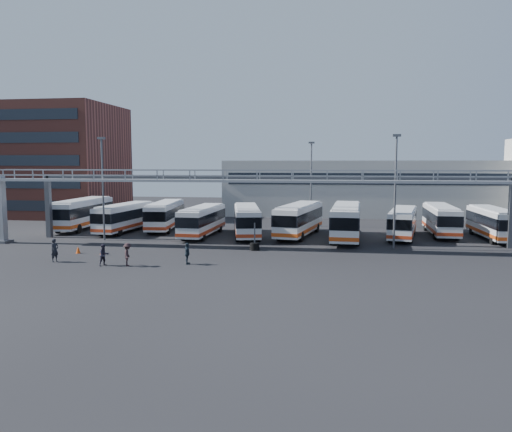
# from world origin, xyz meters

# --- Properties ---
(ground) EXTENTS (140.00, 140.00, 0.00)m
(ground) POSITION_xyz_m (0.00, 0.00, 0.00)
(ground) COLOR black
(ground) RESTS_ON ground
(gantry) EXTENTS (51.40, 5.15, 7.10)m
(gantry) POSITION_xyz_m (0.00, 5.87, 5.51)
(gantry) COLOR gray
(gantry) RESTS_ON ground
(apartment_building) EXTENTS (18.00, 15.00, 16.00)m
(apartment_building) POSITION_xyz_m (-34.00, 30.00, 8.00)
(apartment_building) COLOR brown
(apartment_building) RESTS_ON ground
(warehouse) EXTENTS (42.00, 14.00, 8.00)m
(warehouse) POSITION_xyz_m (12.00, 38.00, 4.00)
(warehouse) COLOR #9E9E99
(warehouse) RESTS_ON ground
(light_pole_left) EXTENTS (0.70, 0.35, 10.21)m
(light_pole_left) POSITION_xyz_m (-16.00, 8.00, 5.73)
(light_pole_left) COLOR #4C4F54
(light_pole_left) RESTS_ON ground
(light_pole_mid) EXTENTS (0.70, 0.35, 10.21)m
(light_pole_mid) POSITION_xyz_m (12.00, 7.00, 5.73)
(light_pole_mid) COLOR #4C4F54
(light_pole_mid) RESTS_ON ground
(light_pole_back) EXTENTS (0.70, 0.35, 10.21)m
(light_pole_back) POSITION_xyz_m (4.00, 22.00, 5.73)
(light_pole_back) COLOR #4C4F54
(light_pole_back) RESTS_ON ground
(bus_0) EXTENTS (3.11, 11.63, 3.50)m
(bus_0) POSITION_xyz_m (-22.23, 15.63, 1.94)
(bus_0) COLOR silver
(bus_0) RESTS_ON ground
(bus_1) EXTENTS (3.25, 10.51, 3.14)m
(bus_1) POSITION_xyz_m (-16.37, 14.03, 1.74)
(bus_1) COLOR silver
(bus_1) RESTS_ON ground
(bus_2) EXTENTS (3.59, 10.83, 3.23)m
(bus_2) POSITION_xyz_m (-12.47, 16.36, 1.79)
(bus_2) COLOR silver
(bus_2) RESTS_ON ground
(bus_3) EXTENTS (2.76, 10.39, 3.13)m
(bus_3) POSITION_xyz_m (-6.98, 12.09, 1.73)
(bus_3) COLOR silver
(bus_3) RESTS_ON ground
(bus_4) EXTENTS (4.53, 10.86, 3.21)m
(bus_4) POSITION_xyz_m (-2.30, 12.51, 1.78)
(bus_4) COLOR silver
(bus_4) RESTS_ON ground
(bus_5) EXTENTS (4.67, 11.48, 3.40)m
(bus_5) POSITION_xyz_m (3.11, 13.46, 1.88)
(bus_5) COLOR silver
(bus_5) RESTS_ON ground
(bus_6) EXTENTS (3.37, 11.75, 3.53)m
(bus_6) POSITION_xyz_m (7.92, 11.78, 1.95)
(bus_6) COLOR silver
(bus_6) RESTS_ON ground
(bus_7) EXTENTS (4.28, 10.28, 3.04)m
(bus_7) POSITION_xyz_m (13.70, 13.76, 1.68)
(bus_7) COLOR silver
(bus_7) RESTS_ON ground
(bus_8) EXTENTS (2.91, 10.65, 3.20)m
(bus_8) POSITION_xyz_m (18.01, 16.44, 1.77)
(bus_8) COLOR silver
(bus_8) RESTS_ON ground
(bus_9) EXTENTS (2.57, 10.44, 3.16)m
(bus_9) POSITION_xyz_m (22.57, 14.16, 1.75)
(bus_9) COLOR silver
(bus_9) RESTS_ON ground
(pedestrian_a) EXTENTS (0.64, 0.78, 1.84)m
(pedestrian_a) POSITION_xyz_m (-14.91, -2.98, 0.92)
(pedestrian_a) COLOR black
(pedestrian_a) RESTS_ON ground
(pedestrian_b) EXTENTS (0.98, 1.01, 1.63)m
(pedestrian_b) POSITION_xyz_m (-10.48, -3.77, 0.82)
(pedestrian_b) COLOR #25222F
(pedestrian_b) RESTS_ON ground
(pedestrian_c) EXTENTS (0.95, 1.26, 1.74)m
(pedestrian_c) POSITION_xyz_m (-8.66, -3.62, 0.87)
(pedestrian_c) COLOR black
(pedestrian_c) RESTS_ON ground
(pedestrian_d) EXTENTS (0.57, 1.03, 1.66)m
(pedestrian_d) POSITION_xyz_m (-4.42, -2.37, 0.83)
(pedestrian_d) COLOR #1B2631
(pedestrian_d) RESTS_ON ground
(cone_left) EXTENTS (0.42, 0.42, 0.67)m
(cone_left) POSITION_xyz_m (-12.59, 0.40, 0.33)
(cone_left) COLOR #D0440B
(cone_left) RESTS_ON ground
(cone_right) EXTENTS (0.50, 0.50, 0.62)m
(cone_right) POSITION_xyz_m (-14.97, 0.76, 0.31)
(cone_right) COLOR #D0440B
(cone_right) RESTS_ON ground
(tire_stack) EXTENTS (0.85, 0.85, 2.43)m
(tire_stack) POSITION_xyz_m (-0.26, 4.50, 0.41)
(tire_stack) COLOR black
(tire_stack) RESTS_ON ground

